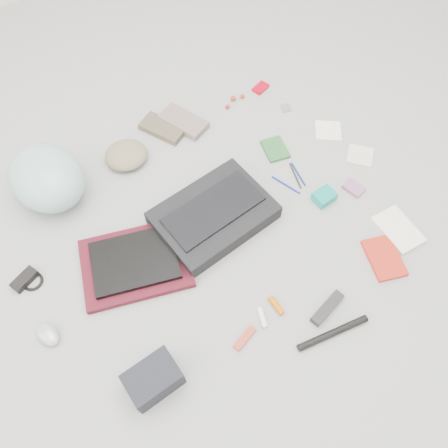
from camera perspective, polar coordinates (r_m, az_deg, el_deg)
ground_plane at (r=1.80m, az=0.00°, el=-0.81°), size 4.00×4.00×0.00m
messenger_bag at (r=1.79m, az=-1.36°, el=1.16°), size 0.48×0.35×0.08m
bag_flap at (r=1.75m, az=-1.39°, el=1.91°), size 0.41×0.21×0.01m
laptop_sleeve at (r=1.75m, az=-11.46°, el=-5.06°), size 0.49×0.43×0.03m
laptop at (r=1.72m, az=-11.61°, el=-4.70°), size 0.38×0.33×0.02m
bike_helmet at (r=1.95m, az=-22.14°, el=5.61°), size 0.33×0.39×0.21m
beanie at (r=2.03m, az=-12.67°, el=8.79°), size 0.25×0.24×0.07m
mitten_left at (r=2.13m, az=-8.00°, el=12.26°), size 0.18×0.24×0.03m
mitten_right at (r=2.15m, az=-5.33°, el=13.17°), size 0.18×0.25×0.03m
power_brick at (r=1.85m, az=-24.60°, el=-6.60°), size 0.11×0.08×0.03m
cable_coil at (r=1.84m, az=-23.70°, el=-6.88°), size 0.11×0.11×0.01m
mouse at (r=1.72m, az=-22.07°, el=-13.16°), size 0.09×0.12×0.04m
camera_bag at (r=1.55m, az=-9.21°, el=-19.39°), size 0.18×0.12×0.11m
multitool at (r=1.62m, az=2.70°, el=-14.66°), size 0.10×0.05×0.02m
toiletry_tube_white at (r=1.64m, az=5.03°, el=-12.07°), size 0.05×0.08×0.02m
toiletry_tube_orange at (r=1.66m, az=6.82°, el=-10.50°), size 0.02×0.08×0.02m
u_lock at (r=1.68m, az=13.32°, el=-10.64°), size 0.16×0.07×0.03m
bike_pump at (r=1.66m, az=14.03°, el=-13.65°), size 0.28×0.08×0.03m
book_red at (r=1.84m, az=20.18°, el=-4.17°), size 0.18×0.21×0.02m
book_white at (r=1.92m, az=21.78°, el=-0.69°), size 0.15×0.21×0.02m
notepad at (r=2.05m, az=6.69°, el=9.68°), size 0.13×0.15×0.02m
pen_blue at (r=1.93m, az=8.09°, el=5.08°), size 0.05×0.14×0.01m
pen_black at (r=1.97m, az=9.30°, el=6.25°), size 0.05×0.14×0.01m
pen_navy at (r=1.98m, az=9.69°, el=6.42°), size 0.04×0.13×0.01m
accordion_wallet at (r=1.91m, az=12.94°, el=3.51°), size 0.09×0.07×0.04m
card_deck at (r=1.98m, az=16.55°, el=4.52°), size 0.08×0.10×0.02m
napkin_top at (r=2.17m, az=13.46°, el=11.78°), size 0.17×0.17×0.01m
napkin_bottom at (r=2.11m, az=17.37°, el=8.55°), size 0.16×0.16×0.01m
lollipop_a at (r=2.22m, az=0.45°, el=15.08°), size 0.02×0.02×0.02m
lollipop_b at (r=2.25m, az=1.20°, el=16.09°), size 0.03×0.03×0.03m
lollipop_c at (r=2.27m, az=2.41°, el=16.33°), size 0.03×0.03×0.02m
altoids_tin at (r=2.32m, az=4.80°, el=17.30°), size 0.09×0.07×0.02m
stamp_sheet at (r=2.24m, az=8.06°, el=14.79°), size 0.06×0.07×0.00m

